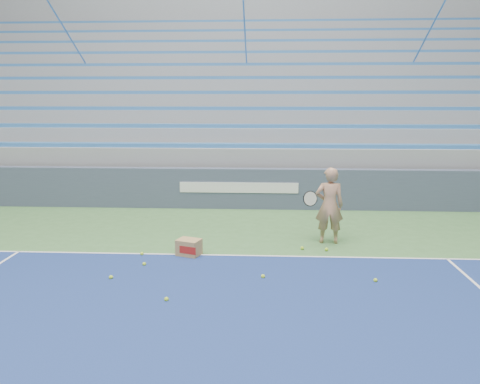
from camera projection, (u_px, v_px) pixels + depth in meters
The scene contains 12 objects.
sponsor_barrier at pixel (239, 188), 12.75m from camera, with size 30.00×0.32×1.10m.
bleachers at pixel (247, 114), 18.00m from camera, with size 31.00×9.15×7.30m.
tennis_player at pixel (329, 205), 9.61m from camera, with size 0.90×0.82×1.59m.
ball_box at pixel (189, 248), 8.93m from camera, with size 0.51×0.45×0.32m.
tennis_ball_0 at pixel (111, 277), 7.78m from camera, with size 0.07×0.07×0.07m, color #BBE52E.
tennis_ball_1 at pixel (326, 249), 9.22m from camera, with size 0.07×0.07×0.07m, color #BBE52E.
tennis_ball_2 at pixel (375, 280), 7.65m from camera, with size 0.07×0.07×0.07m, color #BBE52E.
tennis_ball_3 at pixel (142, 254), 8.96m from camera, with size 0.07×0.07×0.07m, color #BBE52E.
tennis_ball_4 at pixel (302, 248), 9.30m from camera, with size 0.07×0.07×0.07m, color #BBE52E.
tennis_ball_5 at pixel (263, 276), 7.82m from camera, with size 0.07×0.07×0.07m, color #BBE52E.
tennis_ball_6 at pixel (166, 299), 6.93m from camera, with size 0.07×0.07×0.07m, color #BBE52E.
tennis_ball_7 at pixel (144, 264), 8.40m from camera, with size 0.07×0.07×0.07m, color #BBE52E.
Camera 1 is at (0.67, 3.38, 2.96)m, focal length 35.00 mm.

